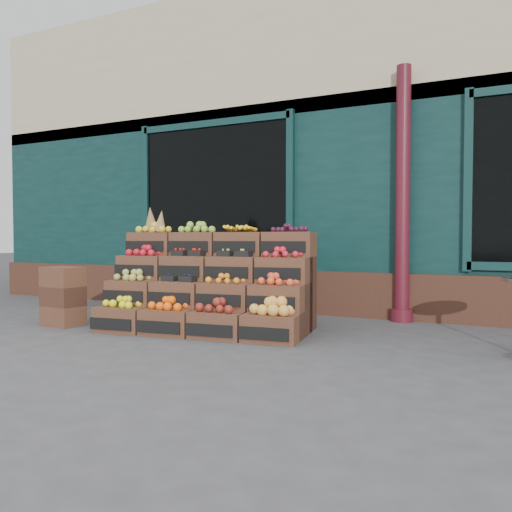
% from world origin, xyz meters
% --- Properties ---
extents(ground, '(60.00, 60.00, 0.00)m').
position_xyz_m(ground, '(0.00, 0.00, 0.00)').
color(ground, '#424245').
rests_on(ground, ground).
extents(shop_facade, '(12.00, 6.24, 4.80)m').
position_xyz_m(shop_facade, '(0.00, 5.11, 2.40)').
color(shop_facade, '#0C2928').
rests_on(shop_facade, ground).
extents(crate_display, '(2.43, 1.39, 1.45)m').
position_xyz_m(crate_display, '(-0.73, 0.58, 0.45)').
color(crate_display, '#513020').
rests_on(crate_display, ground).
extents(spare_crates, '(0.51, 0.38, 0.71)m').
position_xyz_m(spare_crates, '(-2.45, 0.02, 0.35)').
color(spare_crates, '#513020').
rests_on(spare_crates, ground).
extents(shopkeeper, '(0.73, 0.56, 1.79)m').
position_xyz_m(shopkeeper, '(-1.97, 2.93, 0.89)').
color(shopkeeper, '#144723').
rests_on(shopkeeper, ground).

